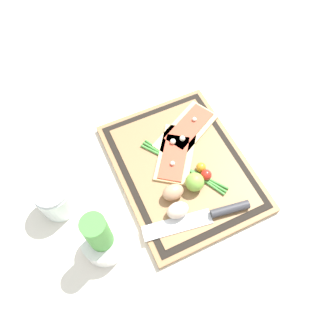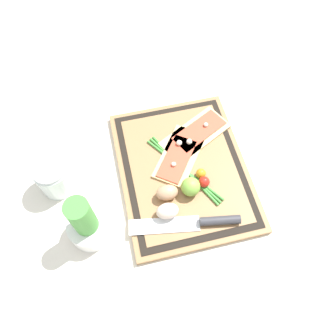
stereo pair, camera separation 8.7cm
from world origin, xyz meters
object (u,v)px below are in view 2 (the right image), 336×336
pizza_slice_near (196,134)px  lime (192,186)px  egg_brown (167,193)px  egg_pink (167,211)px  herb_pot (87,225)px  sauce_jar (55,178)px  cherry_tomato_yellow (201,173)px  cherry_tomato_red (204,182)px  knife (203,222)px  pizza_slice_far (178,156)px

pizza_slice_near → lime: 0.18m
egg_brown → lime: 0.07m
egg_pink → herb_pot: 0.19m
pizza_slice_near → herb_pot: herb_pot is taller
egg_pink → sauce_jar: 0.31m
cherry_tomato_yellow → cherry_tomato_red: bearing=-178.5°
pizza_slice_near → egg_pink: bearing=147.9°
pizza_slice_near → herb_pot: bearing=122.9°
cherry_tomato_yellow → lime: bearing=135.8°
knife → sauce_jar: bearing=59.9°
knife → cherry_tomato_yellow: (0.13, -0.03, 0.01)m
knife → sauce_jar: size_ratio=2.81×
cherry_tomato_red → sauce_jar: sauce_jar is taller
egg_brown → herb_pot: herb_pot is taller
knife → sauce_jar: 0.40m
knife → cherry_tomato_red: cherry_tomato_red is taller
pizza_slice_far → pizza_slice_near: bearing=-48.7°
egg_brown → cherry_tomato_red: bearing=-84.4°
pizza_slice_near → sauce_jar: 0.40m
egg_pink → lime: lime is taller
pizza_slice_far → cherry_tomato_yellow: cherry_tomato_yellow is taller
knife → cherry_tomato_red: (0.10, -0.03, 0.01)m
herb_pot → sauce_jar: herb_pot is taller
pizza_slice_near → sauce_jar: sauce_jar is taller
sauce_jar → egg_brown: bearing=-111.4°
pizza_slice_far → lime: bearing=-175.3°
herb_pot → knife: bearing=-99.6°
egg_brown → lime: lime is taller
knife → egg_pink: egg_pink is taller
lime → cherry_tomato_yellow: lime is taller
pizza_slice_near → cherry_tomato_yellow: 0.13m
pizza_slice_far → cherry_tomato_red: cherry_tomato_red is taller
sauce_jar → pizza_slice_near: bearing=-81.5°
egg_pink → lime: (0.05, -0.08, 0.00)m
pizza_slice_far → cherry_tomato_red: (-0.10, -0.05, 0.01)m
egg_pink → cherry_tomato_yellow: 0.14m
pizza_slice_near → egg_pink: (-0.22, 0.14, 0.02)m
pizza_slice_far → sauce_jar: 0.33m
egg_brown → cherry_tomato_red: (0.01, -0.10, -0.01)m
knife → egg_brown: egg_brown is taller
pizza_slice_far → knife: (-0.20, -0.01, 0.00)m
lime → pizza_slice_near: bearing=-19.7°
pizza_slice_near → knife: size_ratio=0.80×
egg_pink → cherry_tomato_yellow: (0.09, -0.11, -0.01)m
pizza_slice_far → herb_pot: size_ratio=1.17×
egg_pink → herb_pot: bearing=89.2°
pizza_slice_near → pizza_slice_far: (-0.06, 0.07, 0.00)m
egg_pink → herb_pot: herb_pot is taller
pizza_slice_far → egg_brown: bearing=152.2°
pizza_slice_near → cherry_tomato_yellow: size_ratio=8.34×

